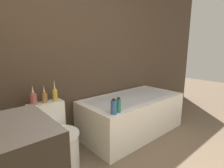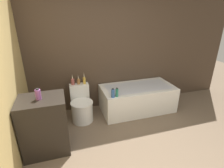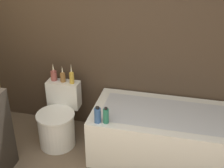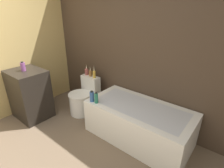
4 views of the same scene
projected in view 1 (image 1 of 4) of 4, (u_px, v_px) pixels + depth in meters
wall_back_tiled at (72, 46)px, 2.31m from camera, size 6.40×0.06×2.60m
bathtub at (132, 114)px, 2.67m from camera, size 1.56×0.79×0.55m
toilet at (56, 144)px, 1.86m from camera, size 0.44×0.59×0.68m
vase_gold at (33, 98)px, 1.87m from camera, size 0.07×0.07×0.22m
vase_silver at (45, 97)px, 1.94m from camera, size 0.06×0.06×0.20m
vase_bronze at (55, 94)px, 2.00m from camera, size 0.05×0.05×0.25m
shampoo_bottle_tall at (114, 107)px, 1.93m from camera, size 0.07×0.07×0.18m
shampoo_bottle_short at (119, 105)px, 2.00m from camera, size 0.06×0.06×0.18m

